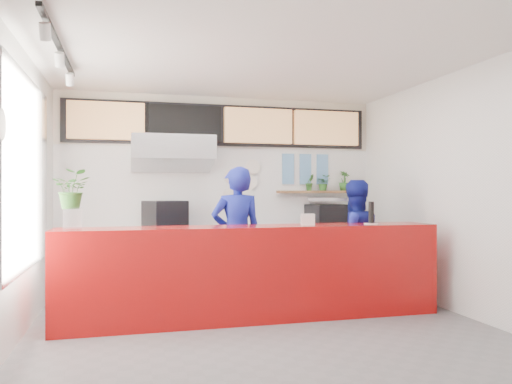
{
  "coord_description": "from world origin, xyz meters",
  "views": [
    {
      "loc": [
        -1.44,
        -5.29,
        1.51
      ],
      "look_at": [
        0.1,
        0.7,
        1.5
      ],
      "focal_mm": 35.0,
      "sensor_mm": 36.0,
      "label": 1
    }
  ],
  "objects_px": {
    "staff_center": "(237,237)",
    "staff_right": "(354,241)",
    "panini_oven": "(165,217)",
    "espresso_machine": "(328,217)",
    "pepper_mill": "(371,212)",
    "service_counter": "(254,273)"
  },
  "relations": [
    {
      "from": "staff_center",
      "to": "staff_right",
      "type": "distance_m",
      "value": 1.61
    },
    {
      "from": "panini_oven",
      "to": "espresso_machine",
      "type": "distance_m",
      "value": 2.59
    },
    {
      "from": "staff_center",
      "to": "staff_right",
      "type": "relative_size",
      "value": 1.1
    },
    {
      "from": "pepper_mill",
      "to": "panini_oven",
      "type": "bearing_deg",
      "value": 142.04
    },
    {
      "from": "service_counter",
      "to": "staff_center",
      "type": "relative_size",
      "value": 2.46
    },
    {
      "from": "service_counter",
      "to": "panini_oven",
      "type": "distance_m",
      "value": 2.1
    },
    {
      "from": "staff_center",
      "to": "espresso_machine",
      "type": "bearing_deg",
      "value": -146.36
    },
    {
      "from": "staff_right",
      "to": "espresso_machine",
      "type": "bearing_deg",
      "value": -97.51
    },
    {
      "from": "panini_oven",
      "to": "staff_right",
      "type": "distance_m",
      "value": 2.77
    },
    {
      "from": "service_counter",
      "to": "espresso_machine",
      "type": "height_order",
      "value": "espresso_machine"
    },
    {
      "from": "staff_right",
      "to": "pepper_mill",
      "type": "height_order",
      "value": "staff_right"
    },
    {
      "from": "service_counter",
      "to": "staff_center",
      "type": "xyz_separation_m",
      "value": [
        -0.07,
        0.64,
        0.36
      ]
    },
    {
      "from": "staff_center",
      "to": "pepper_mill",
      "type": "bearing_deg",
      "value": 155.68
    },
    {
      "from": "service_counter",
      "to": "staff_center",
      "type": "distance_m",
      "value": 0.74
    },
    {
      "from": "service_counter",
      "to": "espresso_machine",
      "type": "bearing_deg",
      "value": 46.97
    },
    {
      "from": "espresso_machine",
      "to": "staff_center",
      "type": "xyz_separation_m",
      "value": [
        -1.75,
        -1.16,
        -0.18
      ]
    },
    {
      "from": "staff_right",
      "to": "pepper_mill",
      "type": "distance_m",
      "value": 0.72
    },
    {
      "from": "espresso_machine",
      "to": "staff_right",
      "type": "distance_m",
      "value": 1.32
    },
    {
      "from": "pepper_mill",
      "to": "espresso_machine",
      "type": "bearing_deg",
      "value": 83.9
    },
    {
      "from": "service_counter",
      "to": "staff_right",
      "type": "xyz_separation_m",
      "value": [
        1.53,
        0.52,
        0.28
      ]
    },
    {
      "from": "panini_oven",
      "to": "pepper_mill",
      "type": "xyz_separation_m",
      "value": [
        2.39,
        -1.87,
        0.11
      ]
    },
    {
      "from": "service_counter",
      "to": "staff_right",
      "type": "relative_size",
      "value": 2.71
    }
  ]
}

